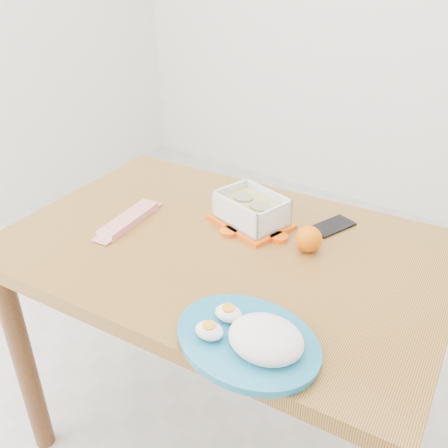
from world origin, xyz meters
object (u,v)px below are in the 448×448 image
Objects in this scene: dining_table at (224,279)px; orange_fruit at (309,239)px; food_container at (251,210)px; smartphone at (332,226)px; rice_plate at (253,337)px.

orange_fruit is (0.19, 0.10, 0.14)m from dining_table.
orange_fruit is at bearing 5.76° from food_container.
orange_fruit reaches higher than smartphone.
dining_table is 17.52× the size of orange_fruit.
rice_plate is at bearing -79.89° from orange_fruit.
food_container is 0.19m from orange_fruit.
rice_plate is at bearing -42.49° from food_container.
food_container is (0.00, 0.13, 0.15)m from dining_table.
orange_fruit is 0.14m from smartphone.
rice_plate is at bearing -63.04° from smartphone.
rice_plate is at bearing -51.60° from dining_table.
food_container is at bearing 129.13° from rice_plate.
food_container is 3.54× the size of orange_fruit.
dining_table is at bearing -75.45° from food_container.
food_container is at bearing 170.58° from orange_fruit.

